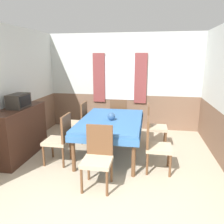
{
  "coord_description": "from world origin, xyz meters",
  "views": [
    {
      "loc": [
        0.7,
        -1.84,
        1.96
      ],
      "look_at": [
        -0.02,
        2.35,
        0.9
      ],
      "focal_mm": 35.0,
      "sensor_mm": 36.0,
      "label": 1
    }
  ],
  "objects_px": {
    "chair_head_near": "(98,155)",
    "tv": "(19,101)",
    "chair_left_near": "(60,138)",
    "chair_left_far": "(79,121)",
    "dining_table": "(111,124)",
    "chair_right_far": "(154,125)",
    "chair_right_near": "(155,144)",
    "vase": "(111,116)",
    "chair_head_window": "(119,116)",
    "sideboard": "(20,132)"
  },
  "relations": [
    {
      "from": "chair_left_far",
      "to": "tv",
      "type": "relative_size",
      "value": 2.12
    },
    {
      "from": "chair_head_near",
      "to": "chair_left_near",
      "type": "distance_m",
      "value": 1.07
    },
    {
      "from": "chair_left_far",
      "to": "sideboard",
      "type": "xyz_separation_m",
      "value": [
        -0.91,
        -0.99,
        0.01
      ]
    },
    {
      "from": "chair_head_near",
      "to": "vase",
      "type": "xyz_separation_m",
      "value": [
        0.02,
        1.11,
        0.32
      ]
    },
    {
      "from": "chair_left_near",
      "to": "chair_left_far",
      "type": "xyz_separation_m",
      "value": [
        0.0,
        1.13,
        0.0
      ]
    },
    {
      "from": "chair_head_window",
      "to": "chair_right_near",
      "type": "bearing_deg",
      "value": -63.58
    },
    {
      "from": "tv",
      "to": "chair_left_far",
      "type": "bearing_deg",
      "value": 47.94
    },
    {
      "from": "dining_table",
      "to": "chair_head_near",
      "type": "xyz_separation_m",
      "value": [
        0.0,
        -1.18,
        -0.14
      ]
    },
    {
      "from": "dining_table",
      "to": "chair_left_far",
      "type": "xyz_separation_m",
      "value": [
        -0.87,
        0.57,
        -0.14
      ]
    },
    {
      "from": "chair_right_far",
      "to": "chair_head_window",
      "type": "relative_size",
      "value": 1.0
    },
    {
      "from": "chair_right_near",
      "to": "vase",
      "type": "xyz_separation_m",
      "value": [
        -0.85,
        0.5,
        0.32
      ]
    },
    {
      "from": "chair_left_near",
      "to": "chair_left_far",
      "type": "bearing_deg",
      "value": 0.0
    },
    {
      "from": "dining_table",
      "to": "chair_right_far",
      "type": "distance_m",
      "value": 1.05
    },
    {
      "from": "chair_left_far",
      "to": "sideboard",
      "type": "height_order",
      "value": "sideboard"
    },
    {
      "from": "chair_right_far",
      "to": "chair_left_far",
      "type": "height_order",
      "value": "same"
    },
    {
      "from": "tv",
      "to": "vase",
      "type": "xyz_separation_m",
      "value": [
        1.76,
        0.34,
        -0.32
      ]
    },
    {
      "from": "chair_head_near",
      "to": "chair_left_far",
      "type": "distance_m",
      "value": 1.95
    },
    {
      "from": "chair_left_near",
      "to": "vase",
      "type": "bearing_deg",
      "value": -60.73
    },
    {
      "from": "chair_right_far",
      "to": "chair_head_window",
      "type": "distance_m",
      "value": 1.07
    },
    {
      "from": "chair_left_near",
      "to": "vase",
      "type": "height_order",
      "value": "chair_left_near"
    },
    {
      "from": "chair_right_near",
      "to": "chair_left_far",
      "type": "relative_size",
      "value": 1.0
    },
    {
      "from": "chair_right_near",
      "to": "tv",
      "type": "xyz_separation_m",
      "value": [
        -2.62,
        0.16,
        0.64
      ]
    },
    {
      "from": "dining_table",
      "to": "chair_head_window",
      "type": "distance_m",
      "value": 1.19
    },
    {
      "from": "vase",
      "to": "chair_head_window",
      "type": "bearing_deg",
      "value": 90.72
    },
    {
      "from": "chair_left_near",
      "to": "chair_right_far",
      "type": "xyz_separation_m",
      "value": [
        1.74,
        1.13,
        0.0
      ]
    },
    {
      "from": "dining_table",
      "to": "tv",
      "type": "relative_size",
      "value": 4.14
    },
    {
      "from": "chair_left_near",
      "to": "tv",
      "type": "bearing_deg",
      "value": 79.82
    },
    {
      "from": "dining_table",
      "to": "tv",
      "type": "height_order",
      "value": "tv"
    },
    {
      "from": "dining_table",
      "to": "chair_left_near",
      "type": "xyz_separation_m",
      "value": [
        -0.87,
        -0.57,
        -0.14
      ]
    },
    {
      "from": "chair_left_near",
      "to": "tv",
      "type": "distance_m",
      "value": 1.1
    },
    {
      "from": "chair_left_far",
      "to": "sideboard",
      "type": "distance_m",
      "value": 1.35
    },
    {
      "from": "chair_right_near",
      "to": "chair_left_near",
      "type": "bearing_deg",
      "value": -90.0
    },
    {
      "from": "chair_head_window",
      "to": "tv",
      "type": "distance_m",
      "value": 2.45
    },
    {
      "from": "chair_left_near",
      "to": "dining_table",
      "type": "bearing_deg",
      "value": -56.94
    },
    {
      "from": "chair_left_far",
      "to": "tv",
      "type": "height_order",
      "value": "tv"
    },
    {
      "from": "chair_left_far",
      "to": "tv",
      "type": "xyz_separation_m",
      "value": [
        -0.88,
        -0.97,
        0.64
      ]
    },
    {
      "from": "dining_table",
      "to": "vase",
      "type": "relative_size",
      "value": 12.21
    },
    {
      "from": "chair_head_near",
      "to": "chair_left_far",
      "type": "xyz_separation_m",
      "value": [
        -0.87,
        1.75,
        0.0
      ]
    },
    {
      "from": "dining_table",
      "to": "chair_right_far",
      "type": "bearing_deg",
      "value": 33.06
    },
    {
      "from": "chair_left_near",
      "to": "chair_head_window",
      "type": "xyz_separation_m",
      "value": [
        0.87,
        1.75,
        0.0
      ]
    },
    {
      "from": "chair_left_far",
      "to": "chair_left_near",
      "type": "bearing_deg",
      "value": -180.0
    },
    {
      "from": "chair_left_near",
      "to": "chair_head_window",
      "type": "relative_size",
      "value": 1.0
    },
    {
      "from": "chair_left_near",
      "to": "chair_head_window",
      "type": "bearing_deg",
      "value": -26.42
    },
    {
      "from": "chair_head_near",
      "to": "tv",
      "type": "height_order",
      "value": "tv"
    },
    {
      "from": "dining_table",
      "to": "chair_right_near",
      "type": "relative_size",
      "value": 1.96
    },
    {
      "from": "tv",
      "to": "chair_left_near",
      "type": "bearing_deg",
      "value": -10.18
    },
    {
      "from": "sideboard",
      "to": "chair_right_near",
      "type": "bearing_deg",
      "value": -2.99
    },
    {
      "from": "chair_head_near",
      "to": "chair_left_far",
      "type": "height_order",
      "value": "same"
    },
    {
      "from": "tv",
      "to": "vase",
      "type": "height_order",
      "value": "tv"
    },
    {
      "from": "chair_right_far",
      "to": "chair_head_window",
      "type": "bearing_deg",
      "value": -125.41
    }
  ]
}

